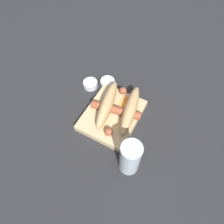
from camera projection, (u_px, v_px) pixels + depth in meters
name	position (u px, v px, depth m)	size (l,w,h in m)	color
ground_plane	(112.00, 117.00, 0.77)	(3.00, 3.00, 0.00)	#232326
food_tray	(112.00, 115.00, 0.76)	(0.21, 0.18, 0.03)	tan
bread_roll	(118.00, 107.00, 0.73)	(0.22, 0.16, 0.05)	tan
sausage	(116.00, 110.00, 0.74)	(0.20, 0.17, 0.03)	brown
pickled_veggies	(125.00, 104.00, 0.77)	(0.06, 0.06, 0.00)	orange
condiment_cup_near	(107.00, 83.00, 0.84)	(0.05, 0.05, 0.02)	silver
condiment_cup_far	(90.00, 84.00, 0.84)	(0.05, 0.05, 0.02)	silver
drink_glass	(130.00, 158.00, 0.62)	(0.06, 0.06, 0.14)	silver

